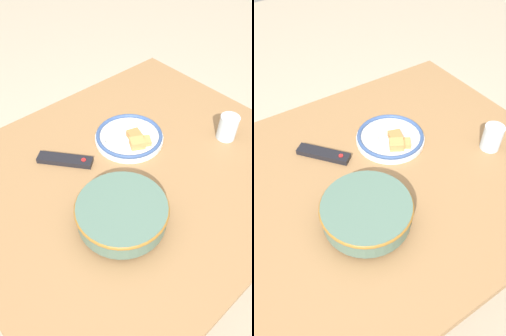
# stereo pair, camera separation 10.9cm
# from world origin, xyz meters

# --- Properties ---
(ground_plane) EXTENTS (8.00, 8.00, 0.00)m
(ground_plane) POSITION_xyz_m (0.00, 0.00, 0.00)
(ground_plane) COLOR #B7A88E
(dining_table) EXTENTS (1.21, 1.03, 0.76)m
(dining_table) POSITION_xyz_m (0.00, 0.00, 0.67)
(dining_table) COLOR olive
(dining_table) RESTS_ON ground_plane
(noodle_bowl) EXTENTS (0.28, 0.28, 0.08)m
(noodle_bowl) POSITION_xyz_m (-0.18, -0.14, 0.81)
(noodle_bowl) COLOR #4C6B5B
(noodle_bowl) RESTS_ON dining_table
(food_plate) EXTENTS (0.26, 0.26, 0.05)m
(food_plate) POSITION_xyz_m (0.08, 0.12, 0.78)
(food_plate) COLOR white
(food_plate) RESTS_ON dining_table
(tv_remote) EXTENTS (0.16, 0.18, 0.02)m
(tv_remote) POSITION_xyz_m (-0.16, 0.18, 0.77)
(tv_remote) COLOR black
(tv_remote) RESTS_ON dining_table
(drinking_glass) EXTENTS (0.07, 0.07, 0.10)m
(drinking_glass) POSITION_xyz_m (0.37, -0.11, 0.81)
(drinking_glass) COLOR silver
(drinking_glass) RESTS_ON dining_table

